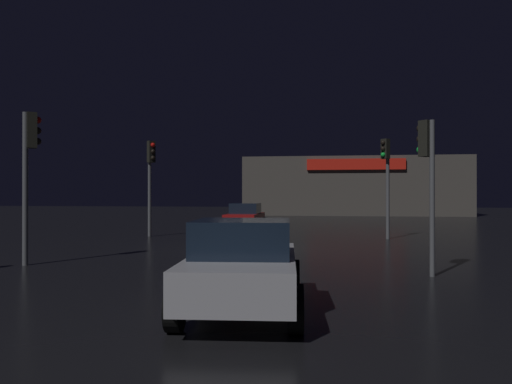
{
  "coord_description": "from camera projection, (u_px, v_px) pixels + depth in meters",
  "views": [
    {
      "loc": [
        2.67,
        -17.71,
        1.99
      ],
      "look_at": [
        -0.5,
        4.42,
        2.08
      ],
      "focal_mm": 35.48,
      "sensor_mm": 36.0,
      "label": 1
    }
  ],
  "objects": [
    {
      "name": "traffic_signal_opposite",
      "position": [
        29.0,
        158.0,
        14.15
      ],
      "size": [
        0.43,
        0.41,
        4.28
      ],
      "color": "#595B60",
      "rests_on": "ground"
    },
    {
      "name": "ground_plane",
      "position": [
        252.0,
        250.0,
        17.9
      ],
      "size": [
        120.0,
        120.0,
        0.0
      ],
      "primitive_type": "plane",
      "color": "black"
    },
    {
      "name": "traffic_signal_cross_left",
      "position": [
        386.0,
        170.0,
        22.29
      ],
      "size": [
        0.42,
        0.42,
        4.42
      ],
      "color": "#595B60",
      "rests_on": "ground"
    },
    {
      "name": "traffic_signal_cross_right",
      "position": [
        428.0,
        160.0,
        12.29
      ],
      "size": [
        0.42,
        0.42,
        3.78
      ],
      "color": "#595B60",
      "rests_on": "ground"
    },
    {
      "name": "traffic_signal_main",
      "position": [
        151.0,
        170.0,
        23.68
      ],
      "size": [
        0.43,
        0.42,
        4.48
      ],
      "color": "#595B60",
      "rests_on": "ground"
    },
    {
      "name": "car_near",
      "position": [
        245.0,
        216.0,
        28.5
      ],
      "size": [
        1.94,
        4.34,
        1.47
      ],
      "color": "#A51414",
      "rests_on": "ground"
    },
    {
      "name": "car_far",
      "position": [
        243.0,
        265.0,
        8.51
      ],
      "size": [
        2.21,
        4.18,
        1.56
      ],
      "color": "#B7B7BF",
      "rests_on": "ground"
    },
    {
      "name": "store_building",
      "position": [
        353.0,
        187.0,
        49.86
      ],
      "size": [
        20.72,
        9.25,
        5.46
      ],
      "color": "#4C4742",
      "rests_on": "ground"
    }
  ]
}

